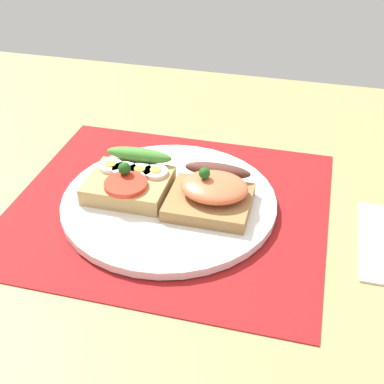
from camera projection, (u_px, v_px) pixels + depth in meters
The scene contains 5 objects.
ground_plane at pixel (170, 217), 67.70cm from camera, with size 120.00×90.00×3.20cm, color tan.
placemat at pixel (169, 206), 66.69cm from camera, with size 39.66×35.29×0.30cm, color maroon.
plate at pixel (169, 202), 66.31cm from camera, with size 27.19×27.19×1.03cm, color white.
sandwich_egg_tomato at pixel (130, 180), 66.49cm from camera, with size 10.19×9.99×4.38cm.
sandwich_salmon at pixel (212, 193), 63.87cm from camera, with size 10.11×10.12×5.21cm.
Camera 1 is at (16.11, -51.22, 39.86)cm, focal length 48.86 mm.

